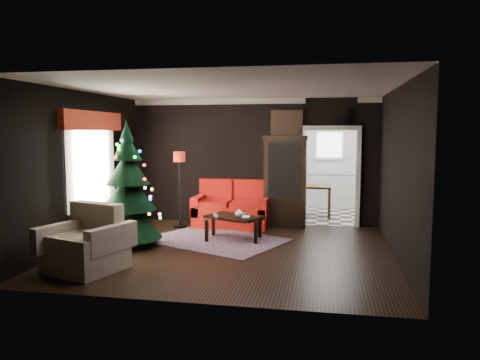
% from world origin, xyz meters
% --- Properties ---
extents(floor, '(5.50, 5.50, 0.00)m').
position_xyz_m(floor, '(0.00, 0.00, 0.00)').
color(floor, black).
rests_on(floor, ground).
extents(ceiling, '(5.50, 5.50, 0.00)m').
position_xyz_m(ceiling, '(0.00, 0.00, 2.80)').
color(ceiling, white).
rests_on(ceiling, ground).
extents(wall_back, '(5.50, 0.00, 5.50)m').
position_xyz_m(wall_back, '(0.00, 2.50, 1.40)').
color(wall_back, black).
rests_on(wall_back, ground).
extents(wall_front, '(5.50, 0.00, 5.50)m').
position_xyz_m(wall_front, '(0.00, -2.50, 1.40)').
color(wall_front, black).
rests_on(wall_front, ground).
extents(wall_left, '(0.00, 5.50, 5.50)m').
position_xyz_m(wall_left, '(-2.75, 0.00, 1.40)').
color(wall_left, black).
rests_on(wall_left, ground).
extents(wall_right, '(0.00, 5.50, 5.50)m').
position_xyz_m(wall_right, '(2.75, 0.00, 1.40)').
color(wall_right, black).
rests_on(wall_right, ground).
extents(doorway, '(1.10, 0.10, 2.10)m').
position_xyz_m(doorway, '(1.70, 2.50, 1.05)').
color(doorway, white).
rests_on(doorway, ground).
extents(left_window, '(0.05, 1.60, 1.40)m').
position_xyz_m(left_window, '(-2.71, 0.20, 1.45)').
color(left_window, white).
rests_on(left_window, wall_left).
extents(valance, '(0.12, 2.10, 0.35)m').
position_xyz_m(valance, '(-2.63, 0.20, 2.27)').
color(valance, '#A52E1B').
rests_on(valance, wall_left).
extents(kitchen_floor, '(3.00, 3.00, 0.00)m').
position_xyz_m(kitchen_floor, '(1.70, 4.00, 0.00)').
color(kitchen_floor, silver).
rests_on(kitchen_floor, ground).
extents(kitchen_window, '(0.70, 0.06, 0.70)m').
position_xyz_m(kitchen_window, '(1.70, 5.45, 1.70)').
color(kitchen_window, white).
rests_on(kitchen_window, ground).
extents(rug, '(2.93, 2.60, 0.01)m').
position_xyz_m(rug, '(-0.43, 0.70, 0.01)').
color(rug, '#2D202A').
rests_on(rug, ground).
extents(loveseat, '(1.70, 0.90, 1.00)m').
position_xyz_m(loveseat, '(-0.40, 2.05, 0.50)').
color(loveseat, '#9E0F11').
rests_on(loveseat, ground).
extents(curio_cabinet, '(0.90, 0.45, 1.90)m').
position_xyz_m(curio_cabinet, '(0.75, 2.27, 0.95)').
color(curio_cabinet, black).
rests_on(curio_cabinet, ground).
extents(floor_lamp, '(0.36, 0.36, 1.63)m').
position_xyz_m(floor_lamp, '(-1.48, 1.72, 0.83)').
color(floor_lamp, black).
rests_on(floor_lamp, ground).
extents(christmas_tree, '(1.49, 1.49, 2.28)m').
position_xyz_m(christmas_tree, '(-1.88, -0.01, 1.05)').
color(christmas_tree, black).
rests_on(christmas_tree, ground).
extents(armchair, '(1.25, 1.25, 1.01)m').
position_xyz_m(armchair, '(-1.89, -1.51, 0.46)').
color(armchair, tan).
rests_on(armchair, ground).
extents(coffee_table, '(1.18, 0.98, 0.46)m').
position_xyz_m(coffee_table, '(-0.11, 0.81, 0.24)').
color(coffee_table, black).
rests_on(coffee_table, rug).
extents(teapot, '(0.19, 0.19, 0.16)m').
position_xyz_m(teapot, '(0.04, 0.56, 0.55)').
color(teapot, white).
rests_on(teapot, coffee_table).
extents(cup_a, '(0.08, 0.08, 0.06)m').
position_xyz_m(cup_a, '(-0.45, 0.72, 0.50)').
color(cup_a, white).
rests_on(cup_a, coffee_table).
extents(cup_b, '(0.08, 0.08, 0.06)m').
position_xyz_m(cup_b, '(-0.38, 0.56, 0.50)').
color(cup_b, silver).
rests_on(cup_b, coffee_table).
extents(book, '(0.18, 0.03, 0.25)m').
position_xyz_m(book, '(0.04, 0.66, 0.60)').
color(book, '#866D53').
rests_on(book, coffee_table).
extents(wall_clock, '(0.32, 0.32, 0.06)m').
position_xyz_m(wall_clock, '(1.95, 2.45, 2.38)').
color(wall_clock, white).
rests_on(wall_clock, wall_back).
extents(painting, '(0.62, 0.05, 0.52)m').
position_xyz_m(painting, '(0.75, 2.46, 2.25)').
color(painting, tan).
rests_on(painting, wall_back).
extents(kitchen_counter, '(1.80, 0.60, 0.90)m').
position_xyz_m(kitchen_counter, '(1.70, 5.20, 0.45)').
color(kitchen_counter, white).
rests_on(kitchen_counter, ground).
extents(kitchen_table, '(0.70, 0.70, 0.75)m').
position_xyz_m(kitchen_table, '(1.40, 3.70, 0.38)').
color(kitchen_table, brown).
rests_on(kitchen_table, ground).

